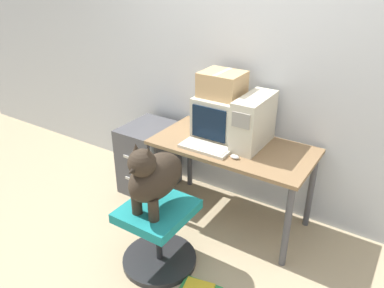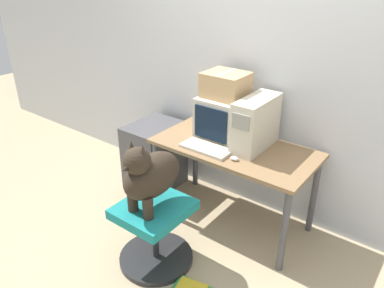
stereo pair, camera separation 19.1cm
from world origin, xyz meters
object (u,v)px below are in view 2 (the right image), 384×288
Objects in this scene: crt_monitor at (224,117)px; dog at (149,174)px; keyboard at (206,148)px; office_chair at (155,231)px; pc_tower at (256,123)px; cardboard_box at (226,85)px; filing_cabinet at (155,156)px.

dog is at bearing -90.65° from crt_monitor.
office_chair is at bearing -94.43° from keyboard.
dog reaches higher than office_chair.
office_chair is 1.05× the size of dog.
pc_tower is at bearing 69.59° from dog.
cardboard_box is (0.01, 0.88, 0.89)m from office_chair.
keyboard is 0.89m from filing_cabinet.
crt_monitor reaches higher than keyboard.
dog is 1.16m from filing_cabinet.
crt_monitor is 1.00× the size of keyboard.
office_chair is (-0.32, -0.84, -0.65)m from pc_tower.
pc_tower is at bearing -6.60° from crt_monitor.
crt_monitor is at bearing 89.34° from office_chair.
crt_monitor is at bearing 96.42° from keyboard.
filing_cabinet is at bearing -173.13° from crt_monitor.
filing_cabinet is (-0.71, 0.81, -0.44)m from dog.
pc_tower is 1.19m from filing_cabinet.
keyboard is 0.76× the size of dog.
office_chair is 0.84× the size of filing_cabinet.
office_chair is at bearing -110.87° from pc_tower.
crt_monitor is 0.73× the size of office_chair.
cardboard_box is (-0.31, 0.04, 0.24)m from pc_tower.
filing_cabinet is at bearing -177.14° from pc_tower.
keyboard is at bearing -83.58° from crt_monitor.
filing_cabinet is (-1.03, -0.05, -0.59)m from pc_tower.
dog is (-0.00, -0.02, 0.49)m from office_chair.
keyboard is 1.22× the size of cardboard_box.
dog is at bearing -90.00° from office_chair.
crt_monitor reaches higher than dog.
crt_monitor is 0.27m from cardboard_box.
pc_tower is 1.18× the size of keyboard.
office_chair is at bearing -90.66° from crt_monitor.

